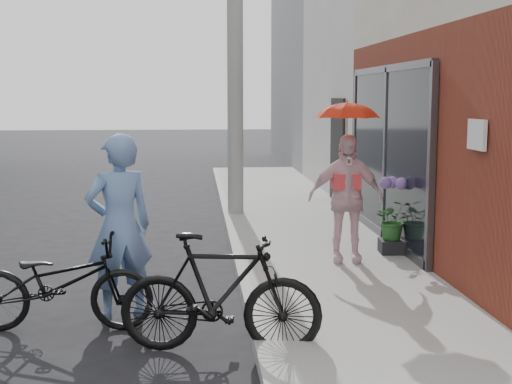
{
  "coord_description": "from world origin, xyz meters",
  "views": [
    {
      "loc": [
        0.41,
        -6.6,
        2.2
      ],
      "look_at": [
        1.09,
        1.49,
        1.1
      ],
      "focal_mm": 50.0,
      "sensor_mm": 36.0,
      "label": 1
    }
  ],
  "objects": [
    {
      "name": "ground",
      "position": [
        0.0,
        0.0,
        0.0
      ],
      "size": [
        80.0,
        80.0,
        0.0
      ],
      "primitive_type": "plane",
      "color": "black",
      "rests_on": "ground"
    },
    {
      "name": "sidewalk",
      "position": [
        2.1,
        2.0,
        0.06
      ],
      "size": [
        2.2,
        24.0,
        0.12
      ],
      "primitive_type": "cube",
      "color": "gray",
      "rests_on": "ground"
    },
    {
      "name": "curb",
      "position": [
        0.94,
        2.0,
        0.06
      ],
      "size": [
        0.12,
        24.0,
        0.12
      ],
      "primitive_type": "cube",
      "color": "#9E9E99",
      "rests_on": "ground"
    },
    {
      "name": "plaster_building",
      "position": [
        7.2,
        9.0,
        3.5
      ],
      "size": [
        8.0,
        6.0,
        7.0
      ],
      "primitive_type": "cube",
      "color": "silver",
      "rests_on": "ground"
    },
    {
      "name": "east_building_far",
      "position": [
        7.2,
        16.0,
        3.5
      ],
      "size": [
        8.0,
        8.0,
        7.0
      ],
      "primitive_type": "cube",
      "color": "gray",
      "rests_on": "ground"
    },
    {
      "name": "utility_pole",
      "position": [
        1.1,
        6.0,
        3.5
      ],
      "size": [
        0.28,
        0.28,
        7.0
      ],
      "primitive_type": "cylinder",
      "color": "#9E9E99",
      "rests_on": "ground"
    },
    {
      "name": "officer",
      "position": [
        -0.35,
        0.37,
        0.92
      ],
      "size": [
        0.79,
        0.66,
        1.84
      ],
      "primitive_type": "imported",
      "rotation": [
        0.0,
        0.0,
        3.53
      ],
      "color": "#6887B9",
      "rests_on": "ground"
    },
    {
      "name": "bike_left",
      "position": [
        -0.88,
        0.03,
        0.46
      ],
      "size": [
        1.77,
        0.69,
        0.92
      ],
      "primitive_type": "imported",
      "rotation": [
        0.0,
        0.0,
        1.52
      ],
      "color": "black",
      "rests_on": "ground"
    },
    {
      "name": "bike_right",
      "position": [
        0.6,
        -0.68,
        0.52
      ],
      "size": [
        1.8,
        0.75,
        1.05
      ],
      "primitive_type": "imported",
      "rotation": [
        0.0,
        0.0,
        1.42
      ],
      "color": "black",
      "rests_on": "ground"
    },
    {
      "name": "kimono_woman",
      "position": [
        2.27,
        2.11,
        0.92
      ],
      "size": [
        0.97,
        0.45,
        1.61
      ],
      "primitive_type": "imported",
      "rotation": [
        0.0,
        0.0,
        -0.06
      ],
      "color": "silver",
      "rests_on": "sidewalk"
    },
    {
      "name": "parasol",
      "position": [
        2.27,
        2.11,
        2.07
      ],
      "size": [
        0.76,
        0.76,
        0.67
      ],
      "primitive_type": "imported",
      "color": "red",
      "rests_on": "kimono_woman"
    },
    {
      "name": "planter",
      "position": [
        3.0,
        2.51,
        0.21
      ],
      "size": [
        0.37,
        0.37,
        0.18
      ],
      "primitive_type": "cube",
      "rotation": [
        0.0,
        0.0,
        -0.07
      ],
      "color": "black",
      "rests_on": "sidewalk"
    },
    {
      "name": "potted_plant",
      "position": [
        3.0,
        2.51,
        0.57
      ],
      "size": [
        0.49,
        0.42,
        0.54
      ],
      "primitive_type": "imported",
      "color": "#265923",
      "rests_on": "planter"
    }
  ]
}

